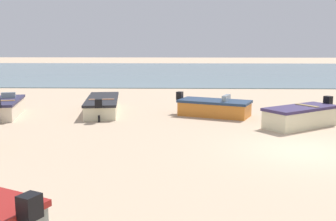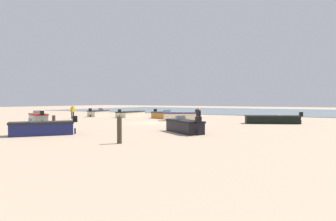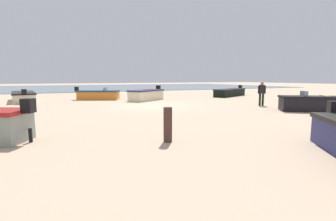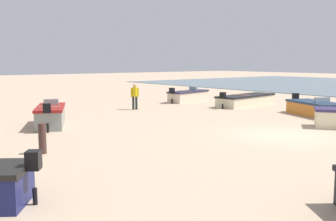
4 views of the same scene
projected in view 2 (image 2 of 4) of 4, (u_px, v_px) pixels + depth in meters
ground_plane at (151, 123)px, 30.01m from camera, size 160.00×160.00×0.00m
tidal_water at (255, 111)px, 60.77m from camera, size 80.00×36.00×0.06m
boat_cream_0 at (99, 113)px, 41.83m from camera, size 2.01×4.11×1.13m
boat_black_1 at (184, 126)px, 20.80m from camera, size 3.72×3.17×1.16m
boat_cream_2 at (131, 114)px, 40.57m from camera, size 2.20×5.45×1.06m
boat_black_3 at (272, 119)px, 28.74m from camera, size 5.01×3.29×1.09m
boat_orange_4 at (164, 115)px, 36.81m from camera, size 3.80×2.75×1.11m
boat_grey_5 at (38, 118)px, 28.69m from camera, size 3.58×2.57×1.25m
boat_navy_7 at (42, 128)px, 19.27m from camera, size 3.31×3.85×1.16m
boat_cream_8 at (180, 116)px, 32.89m from camera, size 3.61×3.09×1.20m
mooring_post_near_water at (54, 122)px, 23.97m from camera, size 0.25×0.25×1.00m
mooring_post_mid_beach at (119, 130)px, 15.53m from camera, size 0.24×0.24×1.35m
beach_walker_foreground at (73, 111)px, 35.87m from camera, size 0.42×0.53×1.62m
beach_walker_distant at (198, 116)px, 23.96m from camera, size 0.52×0.45×1.62m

